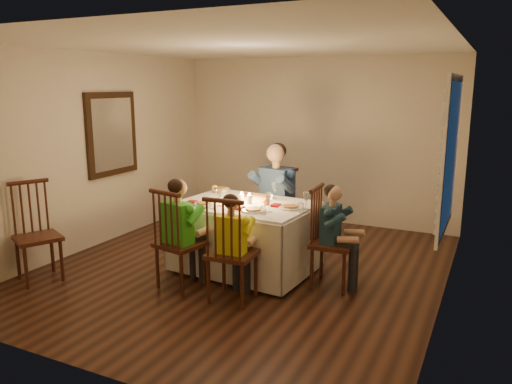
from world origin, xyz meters
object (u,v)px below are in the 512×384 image
at_px(adult, 275,249).
at_px(chair_near_left, 182,287).
at_px(chair_adult, 275,249).
at_px(dining_table, 246,222).
at_px(serving_bowl, 221,191).
at_px(child_yellow, 233,299).
at_px(chair_near_right, 233,299).
at_px(child_green, 182,287).
at_px(child_teal, 331,286).
at_px(chair_extra, 42,280).
at_px(chair_end, 331,286).

bearing_deg(adult, chair_near_left, -91.36).
distance_m(chair_adult, adult, 0.00).
xyz_separation_m(dining_table, adult, (0.02, 0.82, -0.58)).
relative_size(chair_adult, serving_bowl, 5.35).
relative_size(dining_table, adult, 1.15).
relative_size(adult, child_yellow, 1.28).
bearing_deg(chair_near_right, chair_adult, -84.61).
height_order(child_green, child_teal, child_green).
xyz_separation_m(chair_adult, adult, (0.00, 0.00, 0.00)).
height_order(chair_near_left, child_yellow, child_yellow).
xyz_separation_m(chair_near_left, child_teal, (1.47, 0.74, 0.00)).
distance_m(chair_extra, child_green, 1.64).
distance_m(chair_adult, chair_end, 1.38).
xyz_separation_m(chair_near_right, child_yellow, (0.00, 0.00, 0.00)).
distance_m(adult, child_yellow, 1.67).
distance_m(chair_adult, child_yellow, 1.67).
xyz_separation_m(child_green, child_yellow, (0.66, -0.04, 0.00)).
height_order(chair_adult, chair_extra, chair_extra).
bearing_deg(child_yellow, chair_adult, -84.61).
relative_size(chair_near_left, child_yellow, 0.99).
xyz_separation_m(chair_adult, child_green, (-0.40, -1.61, 0.00)).
bearing_deg(child_green, adult, -92.84).
bearing_deg(adult, chair_end, -26.61).
bearing_deg(adult, dining_table, -78.52).
relative_size(chair_end, child_green, 0.92).
height_order(chair_end, adult, adult).
bearing_deg(adult, chair_adult, 0.00).
distance_m(child_yellow, child_teal, 1.13).
height_order(chair_adult, chair_near_right, same).
bearing_deg(chair_adult, child_yellow, -68.53).
relative_size(chair_near_right, child_green, 0.92).
distance_m(dining_table, serving_bowl, 0.71).
bearing_deg(child_teal, child_green, 114.15).
bearing_deg(chair_extra, child_teal, -41.21).
bearing_deg(serving_bowl, child_green, -82.13).
distance_m(chair_end, child_teal, 0.00).
bearing_deg(adult, serving_bowl, -129.07).
bearing_deg(chair_extra, adult, -16.28).
relative_size(chair_near_left, child_teal, 0.98).
bearing_deg(chair_end, child_teal, -2.49).
distance_m(chair_near_left, child_yellow, 0.66).
bearing_deg(serving_bowl, child_yellow, -55.80).
height_order(dining_table, adult, dining_table).
distance_m(chair_near_right, child_green, 0.66).
bearing_deg(chair_extra, dining_table, -29.61).
relative_size(child_green, serving_bowl, 5.83).
relative_size(chair_adult, chair_near_left, 1.00).
bearing_deg(chair_near_left, chair_adult, -92.84).
relative_size(chair_adult, chair_near_right, 1.00).
bearing_deg(adult, chair_near_right, -68.53).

